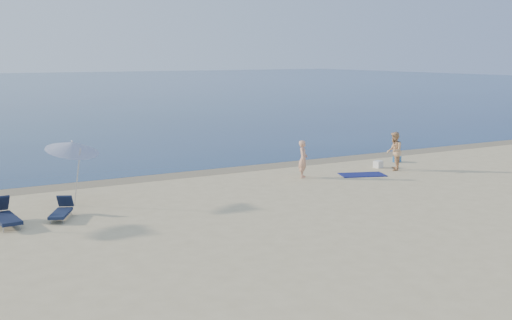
{
  "coord_description": "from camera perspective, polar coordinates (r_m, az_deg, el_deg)",
  "views": [
    {
      "loc": [
        -13.18,
        -6.4,
        5.29
      ],
      "look_at": [
        -0.41,
        16.0,
        1.0
      ],
      "focal_mm": 45.0,
      "sensor_mm": 36.0,
      "label": 1
    }
  ],
  "objects": [
    {
      "name": "wet_sand_strip",
      "position": [
        29.45,
        -2.57,
        -0.91
      ],
      "size": [
        240.0,
        1.6,
        0.0
      ],
      "primitive_type": "cube",
      "color": "#847254",
      "rests_on": "ground"
    },
    {
      "name": "person_left",
      "position": [
        27.62,
        4.21,
        0.09
      ],
      "size": [
        0.67,
        0.7,
        1.62
      ],
      "primitive_type": "imported",
      "rotation": [
        0.0,
        0.0,
        0.91
      ],
      "color": "tan",
      "rests_on": "ground"
    },
    {
      "name": "person_right",
      "position": [
        29.98,
        12.19,
        0.78
      ],
      "size": [
        1.07,
        1.09,
        1.77
      ],
      "primitive_type": "imported",
      "rotation": [
        0.0,
        0.0,
        -2.31
      ],
      "color": "tan",
      "rests_on": "ground"
    },
    {
      "name": "beach_towel",
      "position": [
        28.63,
        9.43,
        -1.3
      ],
      "size": [
        2.2,
        1.68,
        0.03
      ],
      "primitive_type": "cube",
      "rotation": [
        0.0,
        0.0,
        -0.35
      ],
      "color": "#101552",
      "rests_on": "ground"
    },
    {
      "name": "white_bag",
      "position": [
        30.58,
        10.81,
        -0.37
      ],
      "size": [
        0.44,
        0.4,
        0.33
      ],
      "primitive_type": "cube",
      "rotation": [
        0.0,
        0.0,
        0.21
      ],
      "color": "white",
      "rests_on": "ground"
    },
    {
      "name": "blue_cooler",
      "position": [
        32.37,
        12.42,
        0.07
      ],
      "size": [
        0.47,
        0.4,
        0.28
      ],
      "primitive_type": "cube",
      "rotation": [
        0.0,
        0.0,
        0.37
      ],
      "color": "#1F63AB",
      "rests_on": "ground"
    },
    {
      "name": "umbrella_near",
      "position": [
        23.38,
        -16.0,
        1.15
      ],
      "size": [
        2.46,
        2.47,
        2.46
      ],
      "rotation": [
        0.0,
        0.0,
        0.41
      ],
      "color": "silver",
      "rests_on": "ground"
    },
    {
      "name": "lounger_left",
      "position": [
        21.5,
        -21.44,
        -4.64
      ],
      "size": [
        0.77,
        1.92,
        0.83
      ],
      "rotation": [
        0.0,
        0.0,
        0.09
      ],
      "color": "#121932",
      "rests_on": "ground"
    },
    {
      "name": "lounger_right",
      "position": [
        21.78,
        -16.9,
        -4.37
      ],
      "size": [
        1.12,
        1.58,
        0.67
      ],
      "rotation": [
        0.0,
        0.0,
        -0.46
      ],
      "color": "#151F3B",
      "rests_on": "ground"
    }
  ]
}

